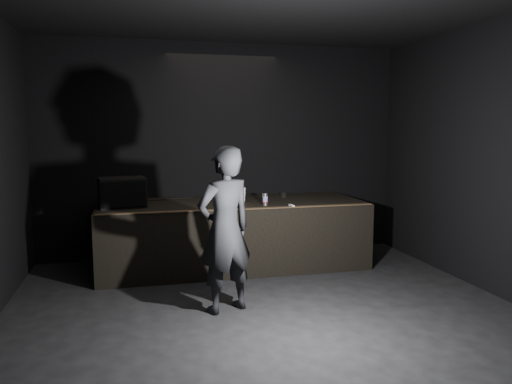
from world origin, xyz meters
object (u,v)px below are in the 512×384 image
at_px(beer_can, 265,199).
at_px(person, 225,230).
at_px(stage_riser, 232,234).
at_px(laptop, 234,199).
at_px(stage_monitor, 122,192).

xyz_separation_m(beer_can, person, (-0.85, -1.41, -0.12)).
bearing_deg(stage_riser, laptop, -76.92).
relative_size(stage_riser, stage_monitor, 5.74).
height_order(stage_monitor, laptop, stage_monitor).
bearing_deg(stage_riser, beer_can, -48.61).
distance_m(stage_monitor, laptop, 1.64).
bearing_deg(beer_can, laptop, 134.99).
xyz_separation_m(stage_monitor, person, (1.17, -1.75, -0.25)).
xyz_separation_m(laptop, beer_can, (0.39, -0.39, 0.03)).
bearing_deg(laptop, stage_monitor, -156.00).
distance_m(stage_riser, laptop, 0.56).
bearing_deg(person, stage_monitor, -78.43).
bearing_deg(person, stage_riser, -125.70).
relative_size(stage_riser, person, 2.07).
distance_m(stage_monitor, person, 2.12).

